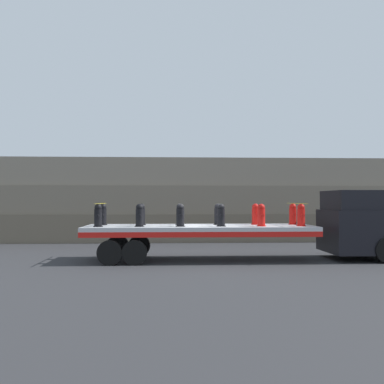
% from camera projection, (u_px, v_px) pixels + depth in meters
% --- Properties ---
extents(ground_plane, '(120.00, 120.00, 0.00)m').
position_uv_depth(ground_plane, '(200.00, 260.00, 16.96)').
color(ground_plane, '#2D2D30').
extents(rock_cliff, '(60.00, 3.30, 4.80)m').
position_uv_depth(rock_cliff, '(190.00, 200.00, 25.42)').
color(rock_cliff, '#665B4C').
rests_on(rock_cliff, ground_plane).
extents(truck_cab, '(2.79, 2.70, 2.77)m').
position_uv_depth(truck_cab, '(362.00, 225.00, 17.31)').
color(truck_cab, black).
rests_on(truck_cab, ground_plane).
extents(flatbed_trailer, '(9.03, 2.67, 1.37)m').
position_uv_depth(flatbed_trailer, '(185.00, 232.00, 16.95)').
color(flatbed_trailer, '#B2B2B7').
rests_on(flatbed_trailer, ground_plane).
extents(fire_hydrant_black_near_0, '(0.37, 0.51, 0.87)m').
position_uv_depth(fire_hydrant_black_near_0, '(98.00, 216.00, 16.23)').
color(fire_hydrant_black_near_0, black).
rests_on(fire_hydrant_black_near_0, flatbed_trailer).
extents(fire_hydrant_black_far_0, '(0.37, 0.51, 0.87)m').
position_uv_depth(fire_hydrant_black_far_0, '(103.00, 215.00, 17.36)').
color(fire_hydrant_black_far_0, black).
rests_on(fire_hydrant_black_far_0, flatbed_trailer).
extents(fire_hydrant_black_near_1, '(0.37, 0.51, 0.87)m').
position_uv_depth(fire_hydrant_black_near_1, '(139.00, 216.00, 16.31)').
color(fire_hydrant_black_near_1, black).
rests_on(fire_hydrant_black_near_1, flatbed_trailer).
extents(fire_hydrant_black_far_1, '(0.37, 0.51, 0.87)m').
position_uv_depth(fire_hydrant_black_far_1, '(142.00, 215.00, 17.44)').
color(fire_hydrant_black_far_1, black).
rests_on(fire_hydrant_black_far_1, flatbed_trailer).
extents(fire_hydrant_black_near_2, '(0.37, 0.51, 0.87)m').
position_uv_depth(fire_hydrant_black_near_2, '(180.00, 215.00, 16.39)').
color(fire_hydrant_black_near_2, black).
rests_on(fire_hydrant_black_near_2, flatbed_trailer).
extents(fire_hydrant_black_far_2, '(0.37, 0.51, 0.87)m').
position_uv_depth(fire_hydrant_black_far_2, '(180.00, 214.00, 17.52)').
color(fire_hydrant_black_far_2, black).
rests_on(fire_hydrant_black_far_2, flatbed_trailer).
extents(fire_hydrant_black_near_3, '(0.37, 0.51, 0.87)m').
position_uv_depth(fire_hydrant_black_near_3, '(221.00, 215.00, 16.47)').
color(fire_hydrant_black_near_3, black).
rests_on(fire_hydrant_black_near_3, flatbed_trailer).
extents(fire_hydrant_black_far_3, '(0.37, 0.51, 0.87)m').
position_uv_depth(fire_hydrant_black_far_3, '(218.00, 214.00, 17.60)').
color(fire_hydrant_black_far_3, black).
rests_on(fire_hydrant_black_far_3, flatbed_trailer).
extents(fire_hydrant_red_near_4, '(0.37, 0.51, 0.87)m').
position_uv_depth(fire_hydrant_red_near_4, '(261.00, 215.00, 16.54)').
color(fire_hydrant_red_near_4, red).
rests_on(fire_hydrant_red_near_4, flatbed_trailer).
extents(fire_hydrant_red_far_4, '(0.37, 0.51, 0.87)m').
position_uv_depth(fire_hydrant_red_far_4, '(255.00, 214.00, 17.67)').
color(fire_hydrant_red_far_4, red).
rests_on(fire_hydrant_red_far_4, flatbed_trailer).
extents(fire_hydrant_red_near_5, '(0.37, 0.51, 0.87)m').
position_uv_depth(fire_hydrant_red_near_5, '(301.00, 215.00, 16.62)').
color(fire_hydrant_red_near_5, red).
rests_on(fire_hydrant_red_near_5, flatbed_trailer).
extents(fire_hydrant_red_far_5, '(0.37, 0.51, 0.87)m').
position_uv_depth(fire_hydrant_red_far_5, '(293.00, 214.00, 17.75)').
color(fire_hydrant_red_far_5, red).
rests_on(fire_hydrant_red_far_5, flatbed_trailer).
extents(cargo_strap_rear, '(0.05, 2.77, 0.01)m').
position_uv_depth(cargo_strap_rear, '(101.00, 204.00, 16.81)').
color(cargo_strap_rear, yellow).
rests_on(cargo_strap_rear, fire_hydrant_black_near_0).
extents(cargo_strap_middle, '(0.05, 2.77, 0.01)m').
position_uv_depth(cargo_strap_middle, '(297.00, 203.00, 17.20)').
color(cargo_strap_middle, yellow).
rests_on(cargo_strap_middle, fire_hydrant_red_near_5).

